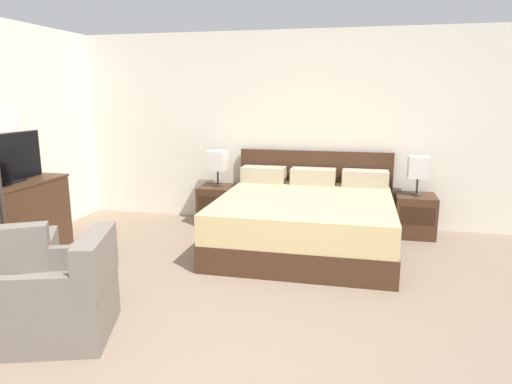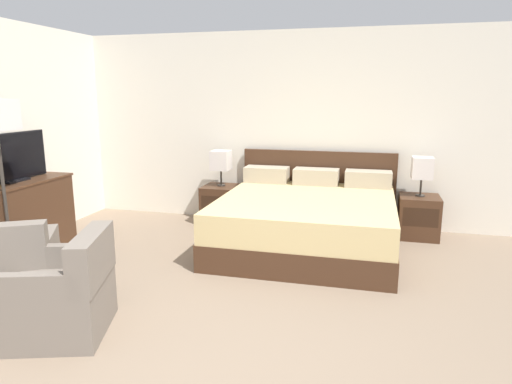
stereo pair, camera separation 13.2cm
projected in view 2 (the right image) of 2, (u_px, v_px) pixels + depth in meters
ground_plane at (197, 372)px, 2.90m from camera, size 10.77×10.77×0.00m
wall_back at (295, 129)px, 6.06m from camera, size 7.08×0.06×2.53m
bed at (307, 220)px, 5.20m from camera, size 2.00×2.03×1.00m
nightstand_left at (221, 204)px, 6.19m from camera, size 0.47×0.47×0.51m
nightstand_right at (418, 217)px, 5.57m from camera, size 0.47×0.47×0.51m
table_lamp_left at (221, 161)px, 6.06m from camera, size 0.24×0.24×0.48m
table_lamp_right at (422, 168)px, 5.45m from camera, size 0.24×0.24×0.48m
dresser at (18, 218)px, 4.90m from camera, size 0.54×1.23×0.82m
tv at (11, 158)px, 4.75m from camera, size 0.18×0.97×0.51m
armchair_by_window at (11, 273)px, 3.76m from camera, size 0.93×0.94×0.76m
armchair_companion at (63, 296)px, 3.32m from camera, size 0.86×0.86×0.76m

